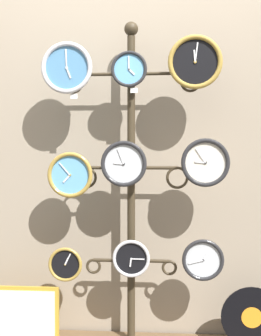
% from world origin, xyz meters
% --- Properties ---
extents(shop_wall, '(4.40, 0.04, 2.80)m').
position_xyz_m(shop_wall, '(0.00, 0.57, 1.40)').
color(shop_wall, gray).
rests_on(shop_wall, ground_plane).
extents(display_stand, '(0.80, 0.38, 1.91)m').
position_xyz_m(display_stand, '(0.00, 0.41, 0.73)').
color(display_stand, '#382D1E').
rests_on(display_stand, ground_plane).
extents(clock_top_left, '(0.29, 0.04, 0.29)m').
position_xyz_m(clock_top_left, '(-0.36, 0.31, 1.63)').
color(clock_top_left, '#4C84B2').
extents(clock_top_center, '(0.20, 0.04, 0.20)m').
position_xyz_m(clock_top_center, '(-0.01, 0.33, 1.62)').
color(clock_top_center, '#60A8DB').
extents(clock_top_right, '(0.30, 0.04, 0.30)m').
position_xyz_m(clock_top_right, '(0.36, 0.30, 1.65)').
color(clock_top_right, black).
extents(clock_middle_left, '(0.26, 0.04, 0.26)m').
position_xyz_m(clock_middle_left, '(-0.34, 0.32, 1.03)').
color(clock_middle_left, '#60A8DB').
extents(clock_middle_center, '(0.26, 0.04, 0.26)m').
position_xyz_m(clock_middle_center, '(-0.03, 0.31, 1.09)').
color(clock_middle_center, silver).
extents(clock_middle_right, '(0.27, 0.04, 0.27)m').
position_xyz_m(clock_middle_right, '(0.42, 0.30, 1.10)').
color(clock_middle_right, silver).
extents(clock_bottom_left, '(0.20, 0.04, 0.20)m').
position_xyz_m(clock_bottom_left, '(-0.37, 0.32, 0.52)').
color(clock_bottom_left, black).
extents(clock_bottom_center, '(0.21, 0.04, 0.21)m').
position_xyz_m(clock_bottom_center, '(0.01, 0.30, 0.56)').
color(clock_bottom_center, black).
extents(clock_bottom_right, '(0.23, 0.04, 0.23)m').
position_xyz_m(clock_bottom_right, '(0.41, 0.31, 0.56)').
color(clock_bottom_right, silver).
extents(vinyl_record, '(0.34, 0.01, 0.34)m').
position_xyz_m(vinyl_record, '(0.68, 0.35, 0.23)').
color(vinyl_record, black).
rests_on(vinyl_record, low_shelf).
extents(picture_frame, '(0.50, 0.02, 0.32)m').
position_xyz_m(picture_frame, '(-0.67, 0.34, 0.22)').
color(picture_frame, gold).
rests_on(picture_frame, low_shelf).
extents(price_tag_upper, '(0.04, 0.00, 0.03)m').
position_xyz_m(price_tag_upper, '(-0.32, 0.31, 1.47)').
color(price_tag_upper, white).
extents(price_tag_mid, '(0.04, 0.00, 0.03)m').
position_xyz_m(price_tag_mid, '(0.02, 0.33, 1.51)').
color(price_tag_mid, white).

